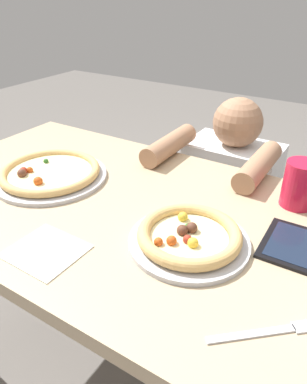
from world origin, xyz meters
The scene contains 8 objects.
ground_plane centered at (0.00, 0.00, 0.00)m, with size 8.00×8.00×0.00m, color #66605B.
dining_table centered at (0.00, 0.00, 0.64)m, with size 1.36×0.76×0.75m.
pizza_near centered at (0.23, -0.06, 0.77)m, with size 0.28×0.28×0.04m.
pizza_far centered at (-0.29, 0.00, 0.77)m, with size 0.34×0.34×0.04m.
drink_cup_colored centered at (0.39, 0.24, 0.81)m, with size 0.09×0.09×0.13m.
paper_napkin centered at (-0.03, -0.26, 0.75)m, with size 0.16×0.14×0.00m, color white.
fork centered at (0.46, -0.21, 0.75)m, with size 0.16×0.15×0.00m.
diner_seated centered at (0.09, 0.57, 0.43)m, with size 0.39×0.51×0.92m.
Camera 1 is at (0.51, -0.67, 1.27)m, focal length 33.75 mm.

